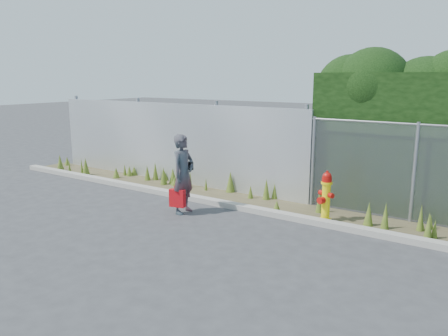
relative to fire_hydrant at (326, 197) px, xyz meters
name	(u,v)px	position (x,y,z in m)	size (l,w,h in m)	color
ground	(196,234)	(-1.74, -2.07, -0.52)	(80.00, 80.00, 0.00)	#38383A
curb	(245,208)	(-1.74, -0.27, -0.46)	(16.00, 0.22, 0.12)	gray
weed_strip	(262,197)	(-1.70, 0.42, -0.35)	(16.00, 1.31, 0.55)	#494029
corrugated_fence	(169,143)	(-4.99, 0.94, 0.59)	(8.50, 0.21, 2.30)	silver
fire_hydrant	(326,197)	(0.00, 0.00, 0.00)	(0.36, 0.32, 1.06)	yellow
woman	(183,174)	(-2.79, -1.13, 0.34)	(0.63, 0.41, 1.72)	#105E67
red_tote_bag	(177,198)	(-2.81, -1.32, -0.15)	(0.34, 0.13, 0.45)	#AB0917
black_shoulder_bag	(188,166)	(-2.81, -0.94, 0.49)	(0.23, 0.10, 0.17)	black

